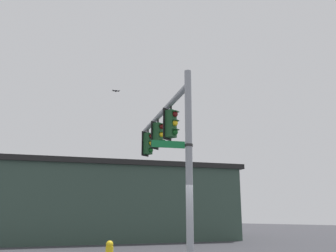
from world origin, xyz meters
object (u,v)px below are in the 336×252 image
traffic_light_mid_inner (158,135)px  street_name_sign (177,145)px  bird_flying (116,91)px  traffic_light_nearest_pole (171,124)px  traffic_light_mid_outer (148,143)px

traffic_light_mid_inner → street_name_sign: bearing=43.5°
bird_flying → traffic_light_mid_inner: bearing=71.0°
traffic_light_mid_inner → bird_flying: (-1.29, -3.76, 3.12)m
traffic_light_mid_inner → street_name_sign: 4.37m
traffic_light_nearest_pole → traffic_light_mid_outer: 4.21m
traffic_light_mid_outer → bird_flying: bearing=-87.7°
traffic_light_mid_outer → street_name_sign: traffic_light_mid_outer is taller
traffic_light_nearest_pole → traffic_light_mid_inner: (-1.38, -1.59, 0.00)m
traffic_light_nearest_pole → bird_flying: 6.75m
traffic_light_mid_inner → bird_flying: bird_flying is taller
traffic_light_nearest_pole → street_name_sign: bearing=38.1°
traffic_light_nearest_pole → bird_flying: (-2.67, -5.35, 3.12)m
traffic_light_mid_inner → traffic_light_mid_outer: same height
traffic_light_nearest_pole → street_name_sign: traffic_light_nearest_pole is taller
traffic_light_nearest_pole → traffic_light_mid_inner: size_ratio=1.00×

